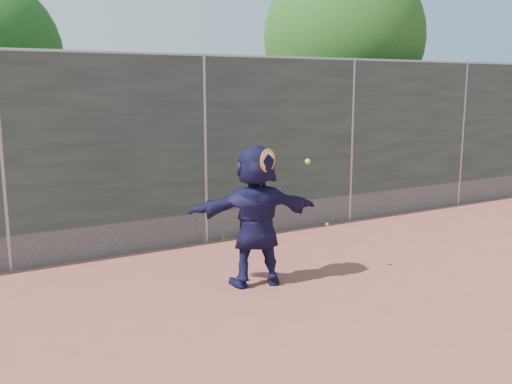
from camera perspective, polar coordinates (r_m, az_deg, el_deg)
ground at (r=6.64m, az=8.30°, el=-11.99°), size 80.00×80.00×0.00m
player at (r=7.25m, az=-0.00°, el=-2.36°), size 1.77×0.94×1.82m
ball_ground at (r=10.53m, az=7.10°, el=-3.23°), size 0.07×0.07×0.07m
fence at (r=9.18m, az=-5.11°, el=4.59°), size 20.00×0.06×3.03m
swing_action at (r=7.01m, az=1.57°, el=3.01°), size 0.77×0.15×0.51m
tree_right at (r=13.58m, az=9.24°, el=14.50°), size 3.78×3.60×5.39m
weed_clump at (r=9.46m, az=-3.05°, el=-4.12°), size 0.68×0.07×0.30m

